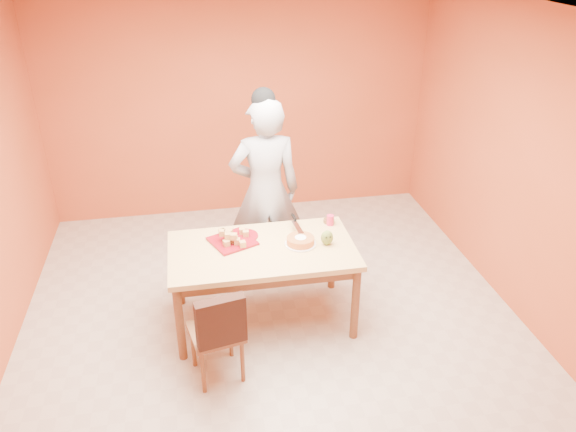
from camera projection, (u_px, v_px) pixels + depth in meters
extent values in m
plane|color=#BEB6A2|center=(275.00, 330.00, 5.03)|extent=(5.00, 5.00, 0.00)
plane|color=white|center=(271.00, 14.00, 3.78)|extent=(5.00, 5.00, 0.00)
plane|color=#C1512C|center=(239.00, 104.00, 6.58)|extent=(4.50, 0.00, 4.50)
plane|color=#C1512C|center=(534.00, 174.00, 4.77)|extent=(0.00, 5.00, 5.00)
cube|color=#CEBB6C|center=(262.00, 251.00, 4.83)|extent=(1.60, 0.90, 0.05)
cube|color=brown|center=(262.00, 258.00, 4.87)|extent=(1.48, 0.78, 0.10)
cylinder|color=brown|center=(180.00, 324.00, 4.55)|extent=(0.07, 0.07, 0.71)
cylinder|color=brown|center=(179.00, 272.00, 5.23)|extent=(0.07, 0.07, 0.71)
cylinder|color=brown|center=(355.00, 304.00, 4.79)|extent=(0.07, 0.07, 0.71)
cylinder|color=brown|center=(332.00, 256.00, 5.47)|extent=(0.07, 0.07, 0.71)
imported|color=gray|center=(265.00, 192.00, 5.41)|extent=(0.69, 0.45, 1.88)
cube|color=maroon|center=(232.00, 241.00, 4.91)|extent=(0.46, 0.46, 0.02)
cylinder|color=maroon|center=(245.00, 236.00, 5.00)|extent=(0.29, 0.29, 0.01)
cylinder|color=white|center=(300.00, 244.00, 4.88)|extent=(0.36, 0.36, 0.01)
cylinder|color=#C16832|center=(301.00, 240.00, 4.86)|extent=(0.25, 0.25, 0.06)
cube|color=white|center=(298.00, 227.00, 5.00)|extent=(0.07, 0.25, 0.01)
ellipsoid|color=olive|center=(327.00, 238.00, 4.85)|extent=(0.12, 0.10, 0.14)
cylinder|color=#D8204C|center=(330.00, 220.00, 5.18)|extent=(0.09, 0.09, 0.10)
cylinder|color=#3A250F|center=(329.00, 221.00, 5.23)|extent=(0.14, 0.14, 0.03)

